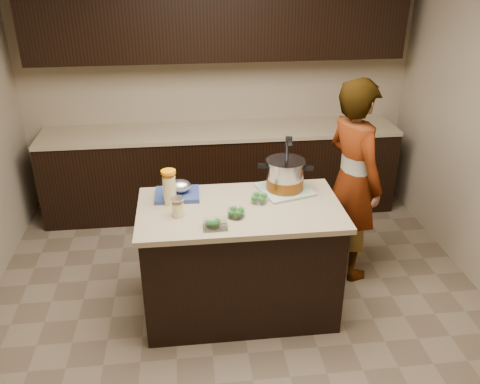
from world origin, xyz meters
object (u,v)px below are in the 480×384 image
Objects in this scene: lemonade_pitcher at (169,188)px; island at (240,260)px; stock_pot at (285,177)px; person at (353,181)px.

island is at bearing -13.41° from lemonade_pitcher.
island is 5.73× the size of lemonade_pitcher.
island is 0.76m from lemonade_pitcher.
stock_pot is 0.67m from person.
island is 0.71m from stock_pot.
lemonade_pitcher is 0.15× the size of person.
island is 3.49× the size of stock_pot.
island is 0.86× the size of person.
person reaches higher than island.
person is (0.61, 0.22, -0.17)m from stock_pot.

